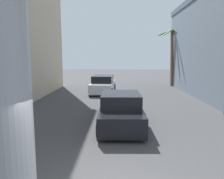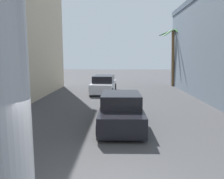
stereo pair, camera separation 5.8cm
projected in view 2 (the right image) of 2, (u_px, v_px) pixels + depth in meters
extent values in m
plane|color=#424244|center=(115.00, 106.00, 14.45)|extent=(88.65, 88.65, 0.00)
cylinder|color=black|center=(104.00, 108.00, 12.29)|extent=(0.23, 0.64, 0.64)
cylinder|color=black|center=(136.00, 109.00, 12.26)|extent=(0.23, 0.64, 0.64)
cylinder|color=black|center=(99.00, 129.00, 8.73)|extent=(0.23, 0.64, 0.64)
cylinder|color=black|center=(144.00, 130.00, 8.69)|extent=(0.23, 0.64, 0.64)
cube|color=black|center=(121.00, 112.00, 10.46)|extent=(1.96, 5.18, 0.80)
cube|color=black|center=(121.00, 100.00, 9.97)|extent=(1.77, 2.19, 0.60)
cylinder|color=black|center=(97.00, 87.00, 21.51)|extent=(0.26, 0.65, 0.64)
cylinder|color=black|center=(115.00, 87.00, 21.35)|extent=(0.26, 0.65, 0.64)
cylinder|color=black|center=(91.00, 92.00, 18.23)|extent=(0.26, 0.65, 0.64)
cylinder|color=black|center=(112.00, 92.00, 18.07)|extent=(0.26, 0.65, 0.64)
cube|color=silver|center=(104.00, 86.00, 19.75)|extent=(2.14, 4.85, 0.80)
cube|color=black|center=(104.00, 79.00, 19.65)|extent=(1.87, 2.71, 0.60)
cylinder|color=brown|center=(16.00, 42.00, 13.27)|extent=(0.50, 0.87, 8.19)
cylinder|color=brown|center=(173.00, 59.00, 24.00)|extent=(0.50, 0.40, 6.03)
ellipsoid|color=#2E612D|center=(182.00, 32.00, 23.58)|extent=(1.76, 0.59, 0.70)
ellipsoid|color=#305D2D|center=(176.00, 34.00, 24.28)|extent=(1.04, 1.61, 0.98)
ellipsoid|color=#2E612D|center=(166.00, 33.00, 24.03)|extent=(1.61, 1.31, 0.67)
ellipsoid|color=#2C5E2D|center=(168.00, 33.00, 23.00)|extent=(1.52, 1.26, 0.95)
ellipsoid|color=#306E2D|center=(179.00, 32.00, 22.68)|extent=(0.97, 1.62, 0.99)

